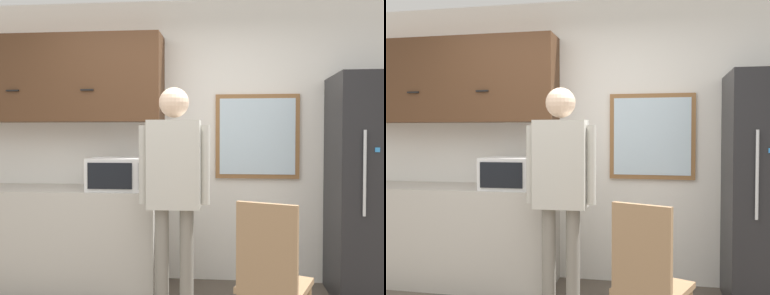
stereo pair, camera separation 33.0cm
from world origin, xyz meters
TOP-DOWN VIEW (x-y plane):
  - back_wall at (0.00, 1.87)m, footprint 6.00×0.06m
  - counter at (-1.19, 1.52)m, footprint 2.01×0.63m
  - upper_cabinets at (-1.19, 1.67)m, footprint 2.01×0.36m
  - microwave at (-0.52, 1.44)m, footprint 0.55×0.42m
  - person at (0.01, 1.03)m, footprint 0.56×0.24m
  - chair at (0.71, 0.42)m, footprint 0.54×0.54m
  - window at (0.70, 1.82)m, footprint 0.79×0.05m

SIDE VIEW (x-z plane):
  - counter at x=-1.19m, z-range 0.00..0.92m
  - chair at x=0.71m, z-range 0.04..1.04m
  - microwave at x=-0.52m, z-range 0.92..1.21m
  - person at x=0.01m, z-range 0.20..1.98m
  - back_wall at x=0.00m, z-range 0.00..2.70m
  - window at x=0.70m, z-range 0.99..1.79m
  - upper_cabinets at x=-1.19m, z-range 1.53..2.34m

